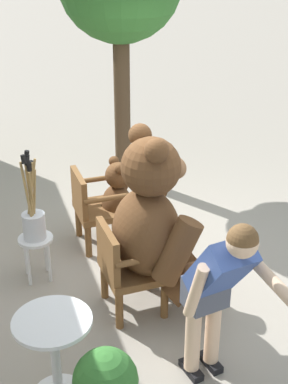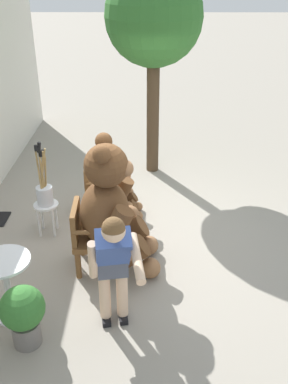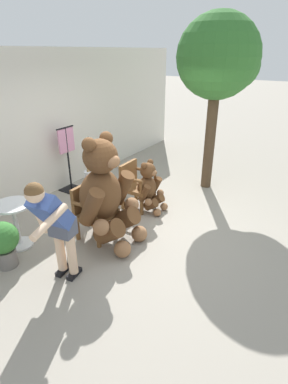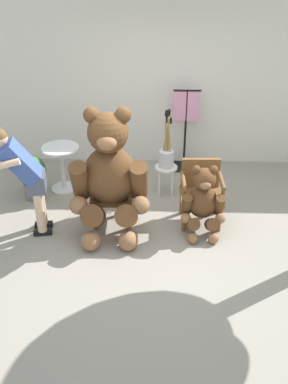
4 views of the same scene
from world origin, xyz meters
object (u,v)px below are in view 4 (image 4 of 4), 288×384
Objects in this scene: person_visitor at (24,172)px; brush_bucket at (167,154)px; teddy_bear_small at (203,201)px; round_side_table at (62,164)px; wooden_chair_right at (201,191)px; white_stool at (166,173)px; potted_plant at (32,174)px; clothing_display_stand at (185,128)px; teddy_bear_large at (109,175)px; wooden_chair_left at (112,189)px.

person_visitor is 1.66× the size of brush_bucket.
brush_bucket is (-0.46, 1.00, 0.20)m from teddy_bear_small.
person_visitor is 2.07× the size of round_side_table.
wooden_chair_right reaches higher than white_stool.
potted_plant is (-2.45, 0.51, -0.07)m from wooden_chair_right.
white_stool is at bearing -109.96° from clothing_display_stand.
clothing_display_stand is at bearing 70.13° from brush_bucket.
potted_plant is at bearing -174.45° from brush_bucket.
brush_bucket is (0.00, 0.00, 0.32)m from white_stool.
potted_plant is at bearing -146.09° from round_side_table.
white_stool is at bearing 5.55° from potted_plant.
person_visitor is 2.10m from brush_bucket.
wooden_chair_right reaches higher than potted_plant.
white_stool is (-0.46, 1.00, -0.12)m from teddy_bear_small.
teddy_bear_large reaches higher than teddy_bear_small.
person_visitor reaches higher than wooden_chair_right.
wooden_chair_left is at bearing -180.00° from wooden_chair_right.
round_side_table is (-1.59, 0.08, -0.22)m from brush_bucket.
round_side_table is at bearing 177.27° from white_stool.
wooden_chair_left is at bearing 166.31° from teddy_bear_small.
teddy_bear_large is 1.24× the size of clothing_display_stand.
person_visitor reaches higher than round_side_table.
brush_bucket is at bearing 30.67° from person_visitor.
wooden_chair_right is 1.19× the size of round_side_table.
person_visitor is 1.24m from round_side_table.
teddy_bear_small is 0.65× the size of person_visitor.
wooden_chair_left reaches higher than round_side_table.
round_side_table is at bearing 33.91° from potted_plant.
teddy_bear_large is 1.06m from person_visitor.
teddy_bear_small reaches higher than potted_plant.
person_visitor is at bearing -149.33° from brush_bucket.
clothing_display_stand is at bearing 70.04° from white_stool.
potted_plant is (-2.45, 0.80, -0.08)m from teddy_bear_small.
round_side_table is at bearing 79.83° from person_visitor.
teddy_bear_large reaches higher than wooden_chair_left.
teddy_bear_large is (0.01, -0.27, 0.37)m from wooden_chair_left.
teddy_bear_large is 1.54m from potted_plant.
teddy_bear_small is 1.11m from white_stool.
teddy_bear_small is 1.91m from clothing_display_stand.
clothing_display_stand is (1.06, 1.59, 0.26)m from wooden_chair_left.
wooden_chair_left is at bearing -136.46° from white_stool.
round_side_table is at bearing 152.38° from teddy_bear_small.
teddy_bear_large is at bearing 4.69° from person_visitor.
wooden_chair_left is 0.63× the size of clothing_display_stand.
clothing_display_stand is (1.06, 1.87, -0.11)m from teddy_bear_large.
teddy_bear_small is at bearing -65.05° from white_stool.
teddy_bear_small reaches higher than white_stool.
brush_bucket is at bearing 114.87° from teddy_bear_small.
potted_plant is 2.57m from clothing_display_stand.
wooden_chair_left is at bearing -22.29° from potted_plant.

